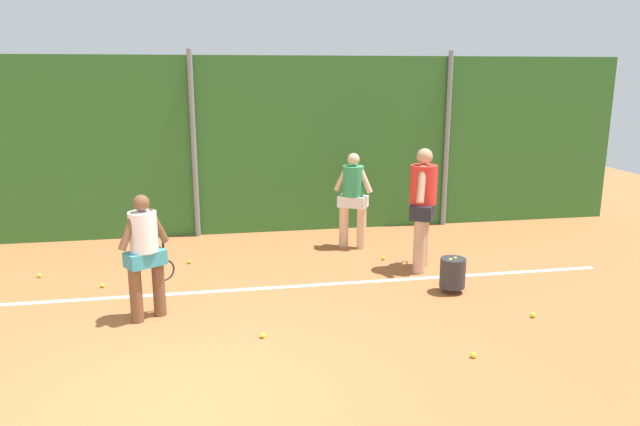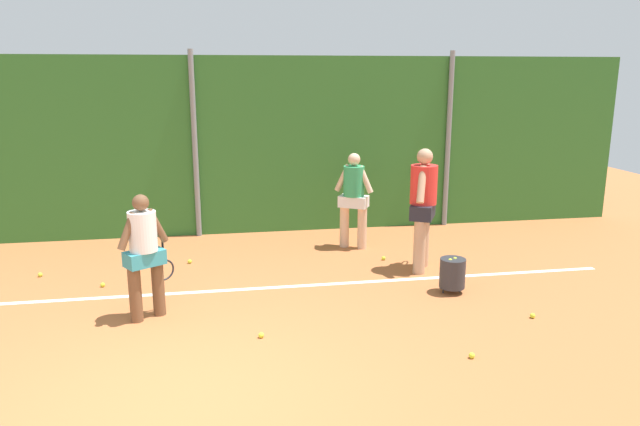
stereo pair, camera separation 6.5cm
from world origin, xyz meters
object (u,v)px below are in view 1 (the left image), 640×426
player_foreground_near (145,251)px  tennis_ball_4 (383,258)px  player_midcourt (423,203)px  tennis_ball_1 (533,315)px  tennis_ball_0 (39,275)px  player_backcourt_far (353,195)px  tennis_ball_8 (263,335)px  tennis_ball_6 (189,262)px  tennis_ball_2 (102,285)px  ball_hopper (453,273)px  tennis_ball_7 (473,355)px

player_foreground_near → tennis_ball_4: (3.59, 1.78, -0.86)m
player_midcourt → tennis_ball_1: bearing=-132.0°
tennis_ball_0 → tennis_ball_1: bearing=-22.3°
player_backcourt_far → tennis_ball_0: size_ratio=25.61×
player_foreground_near → tennis_ball_8: 1.82m
player_backcourt_far → tennis_ball_0: (-5.06, -0.72, -0.92)m
tennis_ball_4 → tennis_ball_6: (-3.18, 0.37, 0.00)m
player_foreground_near → tennis_ball_2: (-0.79, 1.25, -0.86)m
ball_hopper → tennis_ball_1: bearing=-56.8°
player_midcourt → tennis_ball_1: (0.77, -2.07, -1.05)m
tennis_ball_1 → tennis_ball_4: same height
tennis_ball_6 → tennis_ball_2: bearing=-143.2°
player_foreground_near → ball_hopper: (4.14, 0.18, -0.60)m
player_foreground_near → player_midcourt: size_ratio=0.83×
player_backcourt_far → tennis_ball_1: size_ratio=25.61×
player_midcourt → tennis_ball_1: player_midcourt is taller
tennis_ball_7 → player_midcourt: bearing=81.5°
tennis_ball_1 → player_midcourt: bearing=110.4°
player_foreground_near → tennis_ball_0: player_foreground_near is taller
player_foreground_near → tennis_ball_8: player_foreground_near is taller
ball_hopper → tennis_ball_7: ball_hopper is taller
ball_hopper → tennis_ball_2: ball_hopper is taller
player_foreground_near → player_backcourt_far: 4.16m
tennis_ball_0 → tennis_ball_6: same height
player_foreground_near → tennis_ball_8: bearing=-64.3°
player_backcourt_far → tennis_ball_8: bearing=-88.4°
tennis_ball_2 → tennis_ball_0: bearing=148.7°
player_foreground_near → tennis_ball_2: bearing=89.3°
tennis_ball_2 → tennis_ball_7: bearing=-34.3°
tennis_ball_1 → tennis_ball_6: (-4.39, 3.00, 0.00)m
tennis_ball_1 → tennis_ball_7: (-1.21, -0.89, 0.00)m
ball_hopper → tennis_ball_1: size_ratio=7.78×
tennis_ball_6 → tennis_ball_1: bearing=-34.3°
tennis_ball_8 → player_midcourt: bearing=37.6°
player_foreground_near → player_midcourt: player_midcourt is taller
player_midcourt → tennis_ball_8: bearing=155.2°
player_foreground_near → ball_hopper: player_foreground_near is taller
player_foreground_near → tennis_ball_8: size_ratio=24.27×
ball_hopper → tennis_ball_1: ball_hopper is taller
ball_hopper → tennis_ball_4: 1.71m
tennis_ball_4 → tennis_ball_7: same height
tennis_ball_8 → ball_hopper: bearing=20.1°
tennis_ball_0 → tennis_ball_2: 1.20m
ball_hopper → tennis_ball_0: 6.19m
player_backcourt_far → ball_hopper: player_backcourt_far is taller
player_midcourt → tennis_ball_0: player_midcourt is taller
player_foreground_near → tennis_ball_6: size_ratio=24.27×
tennis_ball_0 → tennis_ball_2: size_ratio=1.00×
tennis_ball_2 → tennis_ball_8: size_ratio=1.00×
tennis_ball_7 → tennis_ball_4: bearing=90.1°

